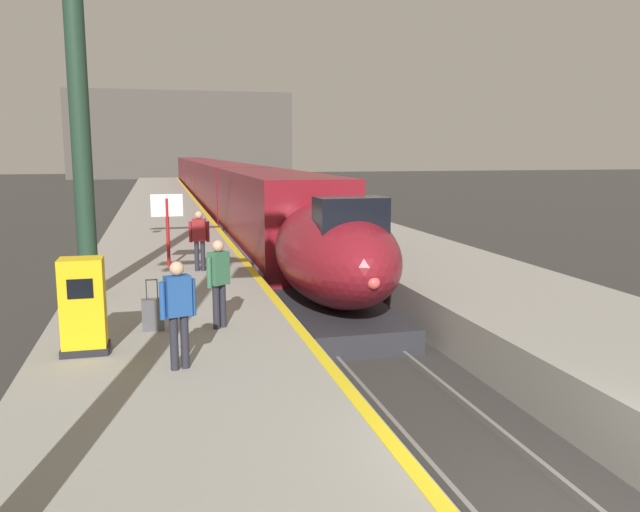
% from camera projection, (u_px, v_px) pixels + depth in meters
% --- Properties ---
extents(platform_left, '(4.80, 110.00, 1.05)m').
position_uv_depth(platform_left, '(164.00, 235.00, 29.91)').
color(platform_left, gray).
rests_on(platform_left, ground).
extents(platform_right, '(4.80, 110.00, 1.05)m').
position_uv_depth(platform_right, '(331.00, 230.00, 31.88)').
color(platform_right, gray).
rests_on(platform_right, ground).
extents(platform_left_safety_stripe, '(0.20, 107.80, 0.01)m').
position_uv_depth(platform_left_safety_stripe, '(213.00, 222.00, 30.38)').
color(platform_left_safety_stripe, yellow).
rests_on(platform_left_safety_stripe, platform_left).
extents(rail_main_left, '(0.08, 110.00, 0.12)m').
position_uv_depth(rail_main_left, '(229.00, 235.00, 33.42)').
color(rail_main_left, slate).
rests_on(rail_main_left, ground).
extents(rail_main_right, '(0.08, 110.00, 0.12)m').
position_uv_depth(rail_main_right, '(257.00, 234.00, 33.78)').
color(rail_main_right, slate).
rests_on(rail_main_right, ground).
extents(highspeed_train_main, '(2.92, 74.95, 3.60)m').
position_uv_depth(highspeed_train_main, '(215.00, 184.00, 48.31)').
color(highspeed_train_main, maroon).
rests_on(highspeed_train_main, ground).
extents(station_column_mid, '(4.00, 0.68, 8.93)m').
position_uv_depth(station_column_mid, '(76.00, 57.00, 14.10)').
color(station_column_mid, '#1E3828').
rests_on(station_column_mid, platform_left).
extents(passenger_near_edge, '(0.46, 0.41, 1.69)m').
position_uv_depth(passenger_near_edge, '(219.00, 277.00, 12.08)').
color(passenger_near_edge, '#23232D').
rests_on(passenger_near_edge, platform_left).
extents(passenger_mid_platform, '(0.55, 0.32, 1.69)m').
position_uv_depth(passenger_mid_platform, '(178.00, 307.00, 9.78)').
color(passenger_mid_platform, '#23232D').
rests_on(passenger_mid_platform, platform_left).
extents(passenger_far_waiting, '(0.57, 0.26, 1.69)m').
position_uv_depth(passenger_far_waiting, '(199.00, 236.00, 17.93)').
color(passenger_far_waiting, '#23232D').
rests_on(passenger_far_waiting, platform_left).
extents(rolling_suitcase, '(0.40, 0.22, 0.98)m').
position_uv_depth(rolling_suitcase, '(153.00, 315.00, 12.02)').
color(rolling_suitcase, '#4C4C51').
rests_on(rolling_suitcase, platform_left).
extents(ticket_machine_yellow, '(0.76, 0.62, 1.60)m').
position_uv_depth(ticket_machine_yellow, '(83.00, 309.00, 10.62)').
color(ticket_machine_yellow, yellow).
rests_on(ticket_machine_yellow, platform_left).
extents(departure_info_board, '(0.90, 0.10, 2.12)m').
position_uv_depth(departure_info_board, '(167.00, 215.00, 18.44)').
color(departure_info_board, maroon).
rests_on(departure_info_board, platform_left).
extents(terminus_back_wall, '(36.00, 2.00, 14.00)m').
position_uv_depth(terminus_back_wall, '(182.00, 135.00, 103.75)').
color(terminus_back_wall, '#4C4742').
rests_on(terminus_back_wall, ground).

